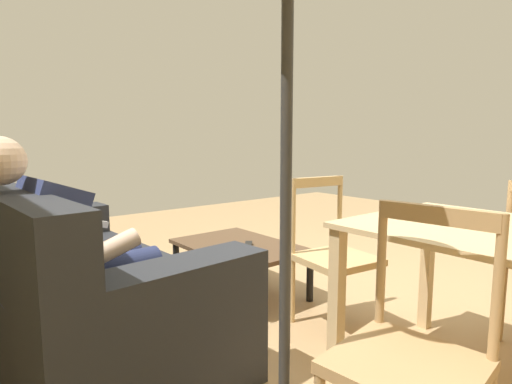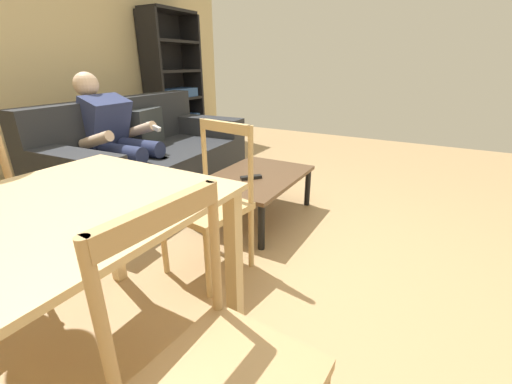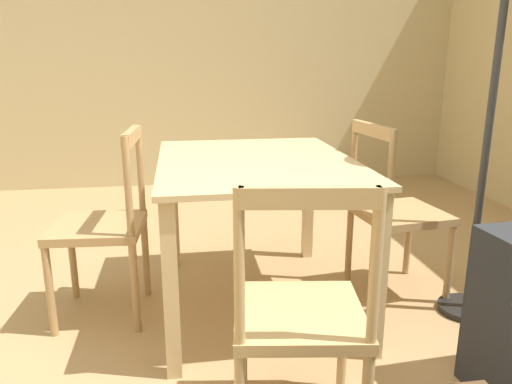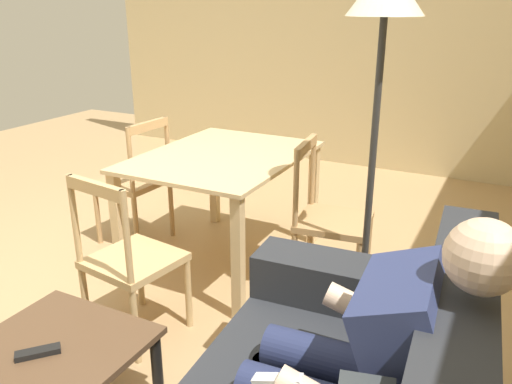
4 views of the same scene
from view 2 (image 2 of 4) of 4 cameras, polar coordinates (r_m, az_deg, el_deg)
name	(u,v)px [view 2 (image 2 of 4)]	position (r m, az deg, el deg)	size (l,w,h in m)	color
ground_plane	(235,284)	(2.05, -3.76, -15.61)	(9.04, 9.04, 0.00)	tan
couch	(149,161)	(3.40, -18.05, 5.13)	(2.05, 1.08, 0.92)	#282B30
person_lounging	(117,138)	(3.20, -22.99, 8.65)	(0.61, 0.97, 1.16)	navy
coffee_table	(256,180)	(2.71, 0.00, 2.08)	(0.97, 0.66, 0.37)	brown
tv_remote	(251,177)	(2.61, -0.86, 2.58)	(0.05, 0.17, 0.02)	black
bookshelf	(174,97)	(4.98, -13.99, 15.78)	(0.83, 0.36, 1.88)	black
dining_table	(41,245)	(1.37, -33.34, -7.66)	(1.23, 0.94, 0.77)	#D1B27F
dining_chair_facing_couch	(210,204)	(1.99, -8.03, -2.15)	(0.48, 0.48, 0.91)	tan
dining_chair_by_doorway	(220,378)	(1.00, -6.35, -29.44)	(0.45, 0.45, 0.93)	tan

